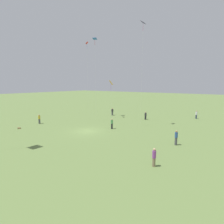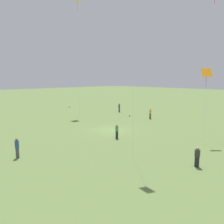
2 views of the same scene
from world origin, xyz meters
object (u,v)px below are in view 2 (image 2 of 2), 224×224
(person_2, at_px, (119,108))
(person_6, at_px, (197,157))
(kite_3, at_px, (77,3))
(picnic_bag_0, at_px, (130,116))
(person_4, at_px, (17,148))
(person_5, at_px, (150,114))
(kite_0, at_px, (215,1))
(person_3, at_px, (117,131))
(picnic_bag_1, at_px, (70,107))
(kite_5, at_px, (207,74))

(person_2, height_order, person_6, person_2)
(kite_3, relative_size, picnic_bag_0, 48.42)
(person_4, bearing_deg, person_2, 173.28)
(person_5, distance_m, picnic_bag_0, 4.25)
(person_2, height_order, picnic_bag_0, person_2)
(person_6, bearing_deg, kite_0, -118.30)
(kite_3, bearing_deg, person_5, -109.50)
(picnic_bag_0, bearing_deg, person_4, 107.41)
(person_3, distance_m, person_4, 10.93)
(person_6, relative_size, kite_0, 0.10)
(kite_0, distance_m, kite_3, 25.37)
(person_3, distance_m, kite_3, 28.15)
(person_2, bearing_deg, kite_0, 157.26)
(kite_0, bearing_deg, person_4, -177.71)
(person_2, xyz_separation_m, person_3, (-13.86, 14.65, -0.05))
(picnic_bag_0, distance_m, picnic_bag_1, 18.19)
(person_4, xyz_separation_m, picnic_bag_1, (25.42, -21.93, -0.74))
(person_2, relative_size, person_4, 1.01)
(person_2, bearing_deg, person_4, 107.98)
(person_5, xyz_separation_m, kite_5, (-12.45, 7.38, 6.54))
(kite_0, bearing_deg, kite_3, 117.79)
(person_2, distance_m, picnic_bag_0, 5.45)
(person_6, xyz_separation_m, kite_0, (3.71, -10.36, 14.87))
(person_3, xyz_separation_m, kite_0, (-6.52, -9.12, 14.81))
(kite_3, relative_size, picnic_bag_1, 56.15)
(person_4, distance_m, picnic_bag_0, 24.31)
(person_6, xyz_separation_m, kite_3, (28.52, -9.02, 19.98))
(picnic_bag_1, bearing_deg, person_4, 139.22)
(kite_0, distance_m, kite_5, 9.00)
(person_3, bearing_deg, person_5, 3.55)
(person_5, xyz_separation_m, picnic_bag_1, (22.27, 1.99, -0.68))
(picnic_bag_0, bearing_deg, person_5, -169.92)
(person_6, distance_m, picnic_bag_0, 23.54)
(kite_3, distance_m, picnic_bag_0, 23.12)
(kite_0, xyz_separation_m, picnic_bag_1, (33.64, -2.01, -15.49))
(kite_0, xyz_separation_m, kite_5, (-1.08, 3.39, -8.27))
(person_5, relative_size, kite_5, 0.22)
(kite_5, height_order, picnic_bag_0, kite_5)
(person_3, distance_m, person_6, 10.30)
(person_3, bearing_deg, person_2, 26.68)
(kite_3, xyz_separation_m, picnic_bag_0, (-9.32, -4.59, -20.66))
(person_5, bearing_deg, picnic_bag_1, 117.24)
(picnic_bag_0, bearing_deg, person_3, 125.91)
(person_2, bearing_deg, person_5, 162.78)
(person_3, distance_m, kite_0, 18.58)
(person_2, xyz_separation_m, kite_3, (4.44, 6.86, 19.87))
(person_3, relative_size, person_4, 0.95)
(kite_5, relative_size, picnic_bag_1, 20.56)
(kite_0, bearing_deg, picnic_bag_1, 111.30)
(person_2, relative_size, person_5, 1.05)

